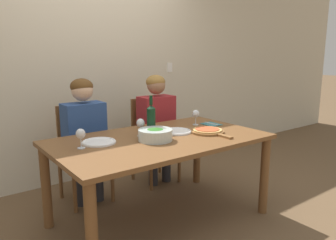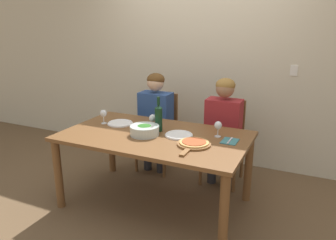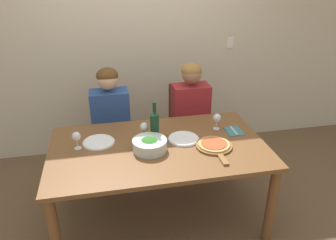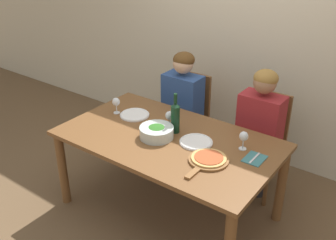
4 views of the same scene
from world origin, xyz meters
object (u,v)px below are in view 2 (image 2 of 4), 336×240
at_px(person_man, 223,122).
at_px(wine_glass_right, 218,126).
at_px(chair_right, 225,139).
at_px(wine_bottle, 159,117).
at_px(fork_on_napkin, 230,141).
at_px(pizza_on_board, 194,144).
at_px(dinner_plate_left, 120,123).
at_px(chair_left, 160,129).
at_px(person_woman, 155,114).
at_px(broccoli_bowl, 145,130).
at_px(wine_glass_left, 103,114).
at_px(dinner_plate_right, 179,135).
at_px(wine_glass_centre, 153,119).

bearing_deg(person_man, wine_glass_right, -79.78).
distance_m(chair_right, wine_bottle, 0.95).
bearing_deg(wine_glass_right, fork_on_napkin, -29.44).
relative_size(wine_bottle, pizza_on_board, 0.78).
xyz_separation_m(dinner_plate_left, pizza_on_board, (0.93, -0.26, 0.01)).
distance_m(chair_left, person_woman, 0.26).
distance_m(chair_left, broccoli_bowl, 0.97).
height_order(person_woman, wine_glass_right, person_woman).
bearing_deg(dinner_plate_left, person_woman, 77.97).
height_order(person_woman, pizza_on_board, person_woman).
xyz_separation_m(broccoli_bowl, pizza_on_board, (0.52, -0.06, -0.03)).
xyz_separation_m(chair_right, person_woman, (-0.83, -0.11, 0.23)).
height_order(person_man, wine_bottle, person_man).
bearing_deg(chair_left, chair_right, 0.00).
xyz_separation_m(person_man, wine_bottle, (-0.48, -0.61, 0.16)).
distance_m(person_woman, wine_glass_right, 1.07).
distance_m(wine_glass_left, fork_on_napkin, 1.36).
height_order(dinner_plate_left, pizza_on_board, pizza_on_board).
distance_m(chair_right, fork_on_napkin, 0.80).
distance_m(person_woman, dinner_plate_right, 0.88).
xyz_separation_m(wine_glass_left, wine_glass_right, (1.22, 0.10, 0.00)).
bearing_deg(fork_on_napkin, wine_bottle, -179.63).
xyz_separation_m(wine_glass_right, fork_on_napkin, (0.14, -0.08, -0.10)).
height_order(person_woman, wine_glass_centre, person_woman).
relative_size(person_woman, pizza_on_board, 2.74).
distance_m(chair_left, wine_glass_left, 0.87).
bearing_deg(chair_right, dinner_plate_right, -107.57).
relative_size(wine_bottle, wine_glass_left, 2.29).
xyz_separation_m(person_man, dinner_plate_right, (-0.25, -0.66, 0.03)).
distance_m(wine_glass_right, wine_glass_centre, 0.67).
bearing_deg(wine_glass_left, chair_left, 68.74).
bearing_deg(broccoli_bowl, person_man, 54.30).
distance_m(person_man, fork_on_napkin, 0.65).
distance_m(chair_right, wine_glass_right, 0.74).
bearing_deg(pizza_on_board, dinner_plate_right, 140.99).
xyz_separation_m(wine_glass_right, wine_glass_centre, (-0.66, -0.05, 0.00)).
bearing_deg(fork_on_napkin, chair_left, 146.03).
bearing_deg(chair_left, wine_bottle, -64.17).
xyz_separation_m(pizza_on_board, wine_glass_left, (-1.09, 0.20, 0.09)).
xyz_separation_m(broccoli_bowl, wine_glass_right, (0.65, 0.24, 0.06)).
height_order(wine_glass_left, wine_glass_centre, same).
xyz_separation_m(chair_left, dinner_plate_left, (-0.12, -0.69, 0.26)).
bearing_deg(dinner_plate_left, dinner_plate_right, -6.82).
height_order(chair_right, wine_glass_left, chair_right).
xyz_separation_m(wine_bottle, wine_glass_left, (-0.64, -0.02, -0.03)).
height_order(chair_left, wine_glass_left, chair_left).
bearing_deg(wine_glass_centre, person_woman, 114.80).
height_order(pizza_on_board, wine_glass_left, wine_glass_left).
distance_m(wine_glass_left, wine_glass_right, 1.22).
xyz_separation_m(wine_bottle, dinner_plate_right, (0.24, -0.05, -0.13)).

